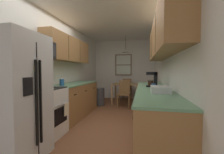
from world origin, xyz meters
TOP-DOWN VIEW (x-y plane):
  - ground_plane at (0.00, 1.00)m, footprint 12.00×12.00m
  - wall_left at (-1.35, 1.00)m, footprint 0.10×9.00m
  - wall_right at (1.35, 1.00)m, footprint 0.10×9.00m
  - wall_back at (0.00, 3.65)m, footprint 4.40×0.10m
  - ceiling_slab at (0.00, 1.00)m, footprint 4.40×9.00m
  - refrigerator at (-0.94, -1.21)m, footprint 0.76×0.74m
  - stove_range at (-0.99, -0.49)m, footprint 0.66×0.66m
  - microwave_over_range at (-1.11, -0.49)m, footprint 0.39×0.60m
  - counter_left at (-1.00, 0.83)m, footprint 0.64×1.98m
  - upper_cabinets_left at (-1.14, 0.78)m, footprint 0.33×2.06m
  - counter_right at (1.00, 0.02)m, footprint 0.64×3.09m
  - upper_cabinets_right at (1.14, -0.03)m, footprint 0.33×2.77m
  - dining_table at (0.16, 2.68)m, footprint 0.96×0.82m
  - dining_chair_near at (0.19, 2.06)m, footprint 0.41×0.41m
  - dining_chair_far at (0.17, 3.30)m, footprint 0.43×0.43m
  - pendant_light at (0.16, 2.68)m, footprint 0.28×0.28m
  - back_window at (-0.03, 3.58)m, footprint 0.71×0.05m
  - trash_bin at (-0.70, 2.13)m, footprint 0.35×0.35m
  - storage_canister at (-1.00, 0.14)m, footprint 0.10×0.10m
  - dish_towel at (-0.64, -0.32)m, footprint 0.02×0.16m
  - coffee_maker at (1.01, 0.29)m, footprint 0.22×0.18m
  - mug_by_coffeemaker at (0.99, -0.11)m, footprint 0.11×0.07m
  - dish_rack at (1.06, -0.55)m, footprint 0.28×0.34m
  - table_serving_bowl at (0.15, 2.72)m, footprint 0.20×0.20m

SIDE VIEW (x-z plane):
  - ground_plane at x=0.00m, z-range 0.00..0.00m
  - trash_bin at x=-0.70m, z-range 0.00..0.62m
  - counter_right at x=1.00m, z-range 0.00..0.90m
  - counter_left at x=-1.00m, z-range 0.00..0.90m
  - stove_range at x=-0.99m, z-range -0.08..1.02m
  - dish_towel at x=-0.64m, z-range 0.38..0.62m
  - dining_chair_near at x=0.19m, z-range 0.05..0.95m
  - dining_chair_far at x=0.17m, z-range 0.05..0.95m
  - dining_table at x=0.16m, z-range 0.26..1.01m
  - table_serving_bowl at x=0.15m, z-range 0.75..0.81m
  - refrigerator at x=-0.94m, z-range 0.00..1.75m
  - dish_rack at x=1.06m, z-range 0.90..1.00m
  - mug_by_coffeemaker at x=0.99m, z-range 0.90..1.00m
  - storage_canister at x=-1.00m, z-range 0.90..1.07m
  - coffee_maker at x=1.01m, z-range 0.91..1.22m
  - wall_left at x=-1.35m, z-range 0.00..2.55m
  - wall_right at x=1.35m, z-range 0.00..2.55m
  - wall_back at x=0.00m, z-range 0.00..2.55m
  - back_window at x=-0.03m, z-range 1.03..1.95m
  - microwave_over_range at x=-1.11m, z-range 1.46..1.79m
  - upper_cabinets_left at x=-1.14m, z-range 1.48..2.12m
  - upper_cabinets_right at x=1.14m, z-range 1.50..2.18m
  - pendant_light at x=0.16m, z-range 1.66..2.29m
  - ceiling_slab at x=0.00m, z-range 2.55..2.63m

